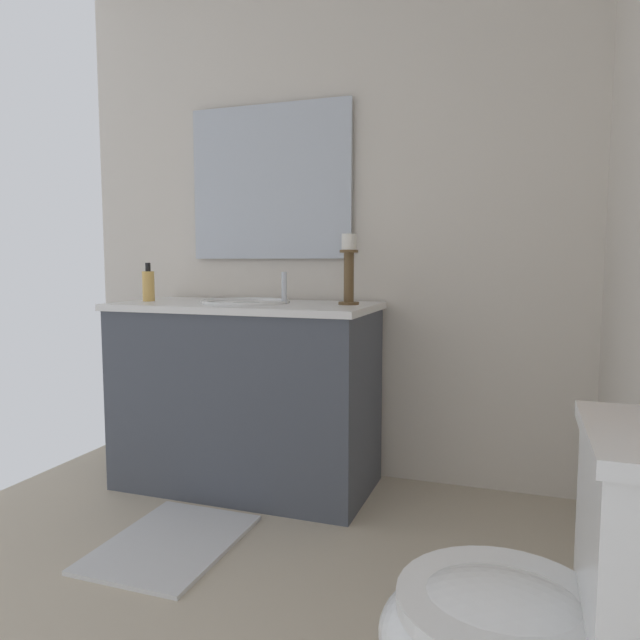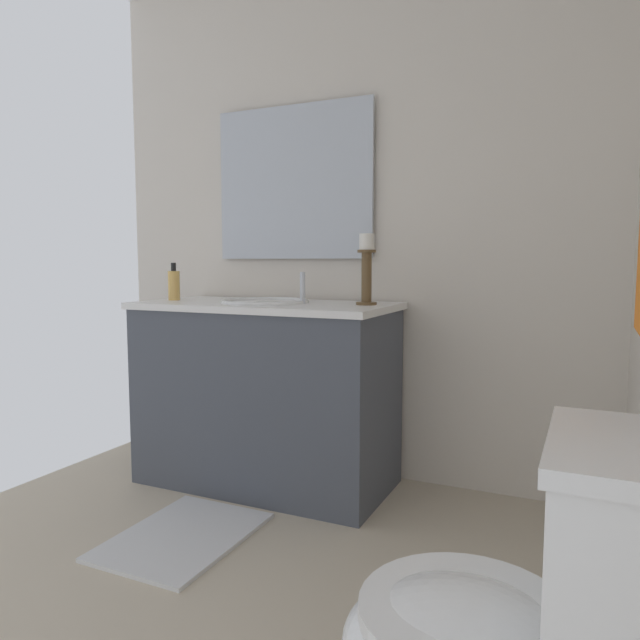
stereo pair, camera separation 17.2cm
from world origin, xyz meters
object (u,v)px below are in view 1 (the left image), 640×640
soap_bottle (148,285)px  toilet (540,629)px  bath_mat (171,543)px  candle_holder_tall (349,267)px  sink_basin (246,311)px  mirror (270,182)px  vanity_cabinet (247,395)px

soap_bottle → toilet: 2.20m
toilet → bath_mat: toilet is taller
candle_holder_tall → soap_bottle: size_ratio=1.69×
candle_holder_tall → toilet: bearing=29.5°
sink_basin → bath_mat: (0.62, -0.00, -0.80)m
mirror → bath_mat: mirror is taller
sink_basin → mirror: (-0.28, -0.00, 0.61)m
vanity_cabinet → toilet: bearing=43.6°
sink_basin → toilet: bearing=43.5°
sink_basin → toilet: (1.30, 1.23, -0.44)m
vanity_cabinet → bath_mat: bearing=0.0°
mirror → toilet: mirror is taller
bath_mat → candle_holder_tall: bearing=145.5°
sink_basin → mirror: bearing=-179.8°
mirror → soap_bottle: mirror is taller
mirror → toilet: bearing=38.0°
soap_bottle → bath_mat: soap_bottle is taller
mirror → candle_holder_tall: bearing=64.5°
candle_holder_tall → soap_bottle: (0.10, -0.95, -0.09)m
mirror → bath_mat: size_ratio=1.38×
sink_basin → soap_bottle: size_ratio=2.23×
toilet → mirror: bearing=-142.0°
sink_basin → bath_mat: sink_basin is taller
sink_basin → soap_bottle: bearing=-85.0°
vanity_cabinet → candle_holder_tall: (-0.06, 0.47, 0.58)m
mirror → sink_basin: bearing=0.2°
candle_holder_tall → toilet: 1.68m
bath_mat → toilet: bearing=61.4°
soap_bottle → bath_mat: (0.58, 0.48, -0.91)m
vanity_cabinet → toilet: (1.30, 1.23, -0.06)m
candle_holder_tall → bath_mat: 1.29m
soap_bottle → toilet: bearing=53.8°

